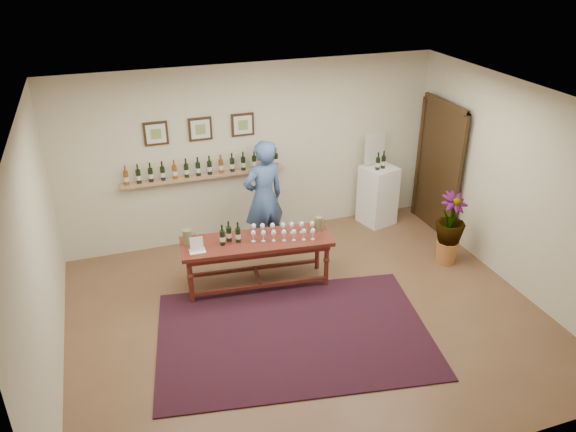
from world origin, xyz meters
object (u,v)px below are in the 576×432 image
object	(u,v)px
tasting_table	(257,247)
display_pedestal	(378,195)
person	(264,198)
potted_plant	(450,229)

from	to	relation	value
tasting_table	display_pedestal	bearing A→B (deg)	32.12
tasting_table	person	bearing A→B (deg)	73.13
tasting_table	person	world-z (taller)	person
potted_plant	tasting_table	bearing A→B (deg)	173.35
tasting_table	person	distance (m)	1.00
display_pedestal	person	distance (m)	2.18
tasting_table	potted_plant	world-z (taller)	potted_plant
potted_plant	person	distance (m)	2.80
display_pedestal	person	world-z (taller)	person
person	potted_plant	bearing A→B (deg)	140.86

